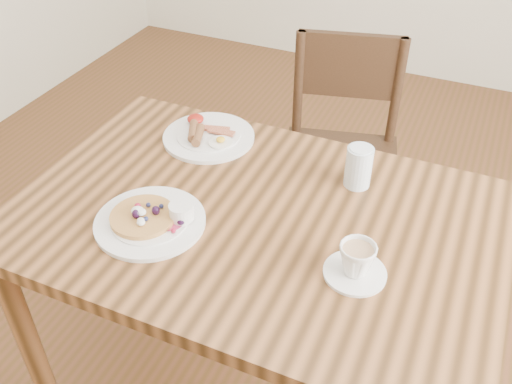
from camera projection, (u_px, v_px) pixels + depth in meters
The scene contains 6 objects.
dining_table at pixel (256, 243), 1.48m from camera, with size 1.20×0.80×0.75m.
chair_far at pixel (341, 148), 2.11m from camera, with size 0.51×0.51×0.88m.
pancake_plate at pixel (152, 219), 1.38m from camera, with size 0.27×0.27×0.06m.
breakfast_plate at pixel (207, 135), 1.68m from camera, with size 0.27×0.27×0.04m.
teacup_saucer at pixel (356, 262), 1.23m from camera, with size 0.14×0.14×0.08m.
water_glass at pixel (359, 167), 1.48m from camera, with size 0.07×0.07×0.11m, color silver.
Camera 1 is at (0.44, -0.99, 1.67)m, focal length 40.00 mm.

